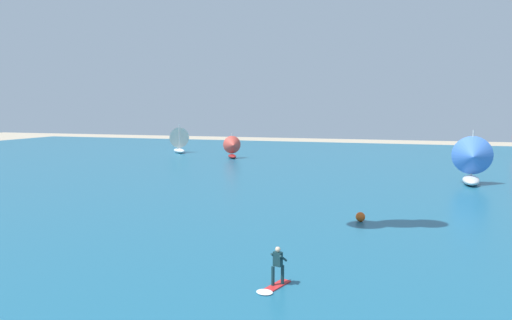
{
  "coord_description": "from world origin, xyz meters",
  "views": [
    {
      "loc": [
        6.86,
        -3.11,
        7.46
      ],
      "look_at": [
        0.67,
        16.83,
        5.11
      ],
      "focal_mm": 32.38,
      "sensor_mm": 36.0,
      "label": 1
    }
  ],
  "objects_px": {
    "sailboat_outermost": "(233,147)",
    "sailboat_mid_left": "(472,160)",
    "marker_buoy": "(360,217)",
    "kitesurfer": "(275,273)",
    "sailboat_far_left": "(178,140)"
  },
  "relations": [
    {
      "from": "sailboat_far_left",
      "to": "sailboat_outermost",
      "type": "bearing_deg",
      "value": -25.98
    },
    {
      "from": "kitesurfer",
      "to": "marker_buoy",
      "type": "height_order",
      "value": "kitesurfer"
    },
    {
      "from": "kitesurfer",
      "to": "sailboat_far_left",
      "type": "xyz_separation_m",
      "value": [
        -30.32,
        51.33,
        1.56
      ]
    },
    {
      "from": "sailboat_far_left",
      "to": "marker_buoy",
      "type": "xyz_separation_m",
      "value": [
        32.78,
        -38.93,
        -1.85
      ]
    },
    {
      "from": "sailboat_mid_left",
      "to": "marker_buoy",
      "type": "height_order",
      "value": "sailboat_mid_left"
    },
    {
      "from": "sailboat_far_left",
      "to": "kitesurfer",
      "type": "bearing_deg",
      "value": -59.43
    },
    {
      "from": "sailboat_outermost",
      "to": "marker_buoy",
      "type": "relative_size",
      "value": 5.98
    },
    {
      "from": "sailboat_far_left",
      "to": "sailboat_mid_left",
      "type": "height_order",
      "value": "sailboat_mid_left"
    },
    {
      "from": "sailboat_outermost",
      "to": "sailboat_far_left",
      "type": "bearing_deg",
      "value": 154.02
    },
    {
      "from": "sailboat_outermost",
      "to": "sailboat_mid_left",
      "type": "bearing_deg",
      "value": -27.48
    },
    {
      "from": "sailboat_far_left",
      "to": "sailboat_mid_left",
      "type": "distance_m",
      "value": 46.91
    },
    {
      "from": "sailboat_far_left",
      "to": "sailboat_mid_left",
      "type": "relative_size",
      "value": 0.9
    },
    {
      "from": "marker_buoy",
      "to": "sailboat_outermost",
      "type": "bearing_deg",
      "value": 122.35
    },
    {
      "from": "sailboat_mid_left",
      "to": "marker_buoy",
      "type": "distance_m",
      "value": 19.87
    },
    {
      "from": "sailboat_mid_left",
      "to": "marker_buoy",
      "type": "bearing_deg",
      "value": -117.07
    }
  ]
}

